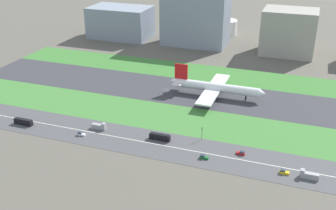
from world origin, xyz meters
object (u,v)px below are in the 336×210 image
(truck_0, at_px, (99,126))
(fuel_tank_west, at_px, (225,27))
(car_0, at_px, (81,134))
(car_3, at_px, (284,172))
(bus_1, at_px, (160,137))
(hangar_building, at_px, (196,17))
(airliner, at_px, (214,87))
(terminal_building, at_px, (121,22))
(car_1, at_px, (204,157))
(car_2, at_px, (241,153))
(office_tower, at_px, (289,32))
(traffic_light, at_px, (202,133))
(bus_0, at_px, (23,122))
(truck_1, at_px, (309,175))

(truck_0, xyz_separation_m, fuel_tank_west, (20.94, 227.00, 5.76))
(car_0, bearing_deg, car_3, -180.00)
(car_3, bearing_deg, bus_1, -8.65)
(hangar_building, bearing_deg, bus_1, -79.44)
(airliner, bearing_deg, bus_1, -100.76)
(airliner, bearing_deg, terminal_building, 137.36)
(car_1, height_order, car_2, same)
(office_tower, bearing_deg, traffic_light, -99.42)
(terminal_building, xyz_separation_m, office_tower, (160.82, 0.00, 4.28))
(bus_0, bearing_deg, hangar_building, -103.59)
(car_1, height_order, fuel_tank_west, fuel_tank_west)
(car_2, xyz_separation_m, hangar_building, (-77.71, 182.00, 25.38))
(truck_1, relative_size, hangar_building, 0.14)
(truck_1, height_order, car_0, truck_1)
(truck_0, distance_m, hangar_building, 183.68)
(bus_0, bearing_deg, office_tower, -124.16)
(truck_0, distance_m, car_1, 64.45)
(traffic_light, bearing_deg, bus_0, -169.94)
(car_2, height_order, car_0, same)
(airliner, relative_size, office_tower, 1.44)
(airliner, xyz_separation_m, truck_0, (-49.47, -68.00, -4.56))
(truck_1, height_order, office_tower, office_tower)
(car_3, relative_size, terminal_building, 0.07)
(bus_0, relative_size, traffic_light, 1.61)
(bus_1, relative_size, bus_0, 1.00)
(bus_0, height_order, hangar_building, hangar_building)
(truck_0, xyz_separation_m, hangar_building, (2.60, 182.00, 24.63))
(airliner, height_order, bus_1, airliner)
(office_tower, bearing_deg, fuel_tank_west, 145.53)
(truck_1, height_order, fuel_tank_west, fuel_tank_west)
(airliner, distance_m, fuel_tank_west, 161.54)
(truck_0, relative_size, car_1, 1.91)
(car_3, distance_m, car_1, 38.60)
(bus_0, height_order, terminal_building, terminal_building)
(bus_1, bearing_deg, traffic_light, 20.79)
(traffic_light, xyz_separation_m, hangar_building, (-55.01, 174.01, 22.01))
(truck_0, relative_size, bus_1, 0.72)
(hangar_building, bearing_deg, truck_0, -90.82)
(terminal_building, bearing_deg, hangar_building, 0.00)
(car_3, xyz_separation_m, bus_1, (-65.72, 10.00, 0.90))
(truck_0, relative_size, fuel_tank_west, 0.34)
(car_2, xyz_separation_m, terminal_building, (-154.63, 182.00, 14.06))
(bus_0, bearing_deg, fuel_tank_west, -105.28)
(bus_0, bearing_deg, car_1, -180.00)
(truck_0, bearing_deg, car_2, 0.00)
(bus_0, xyz_separation_m, traffic_light, (101.41, 17.99, 2.47))
(car_3, relative_size, truck_0, 0.52)
(terminal_building, bearing_deg, truck_0, -67.78)
(traffic_light, relative_size, office_tower, 0.16)
(car_3, bearing_deg, fuel_tank_west, -71.06)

